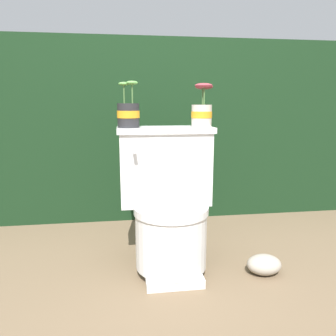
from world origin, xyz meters
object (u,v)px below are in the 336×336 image
Objects in this scene: potted_plant_left at (128,113)px; potted_plant_midleft at (202,110)px; garden_stone at (264,265)px; toilet at (168,203)px.

potted_plant_midleft is (0.39, 0.00, 0.02)m from potted_plant_left.
potted_plant_midleft is 1.30× the size of garden_stone.
potted_plant_midleft is (0.20, 0.11, 0.48)m from toilet.
garden_stone is (0.27, -0.28, -0.77)m from potted_plant_midleft.
potted_plant_midleft is at bearing 28.56° from toilet.
toilet is at bearing 159.32° from garden_stone.
potted_plant_left is 1.35× the size of garden_stone.
potted_plant_midleft is at bearing 133.44° from garden_stone.
toilet is 0.58m from garden_stone.
toilet is 3.19× the size of potted_plant_midleft.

